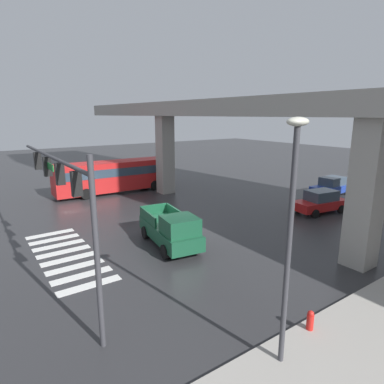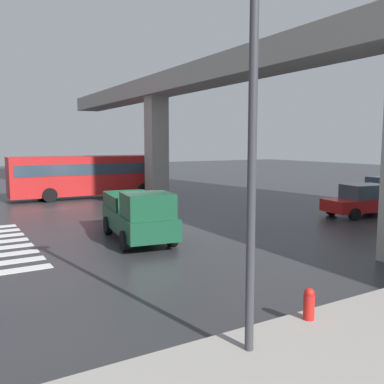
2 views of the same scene
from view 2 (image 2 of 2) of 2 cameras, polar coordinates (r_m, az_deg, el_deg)
ground_plane at (r=19.51m, az=-6.78°, el=-5.00°), size 120.00×120.00×0.00m
elevated_overpass at (r=22.04m, az=6.19°, el=14.90°), size 50.91×2.11×8.36m
pickup_truck at (r=16.92m, az=-7.13°, el=-3.40°), size 5.32×2.62×2.08m
city_bus at (r=31.19m, az=-13.83°, el=2.43°), size 3.02×10.87×2.99m
sedan_blue at (r=30.53m, az=24.63°, el=0.28°), size 2.01×4.33×1.72m
sedan_red at (r=24.41m, az=22.21°, el=-1.07°), size 2.44×4.52×1.72m
street_lamp_near_corner at (r=7.45m, az=8.26°, el=11.39°), size 0.44×0.70×7.24m
fire_hydrant at (r=9.70m, az=15.58°, el=-14.77°), size 0.24×0.24×0.85m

